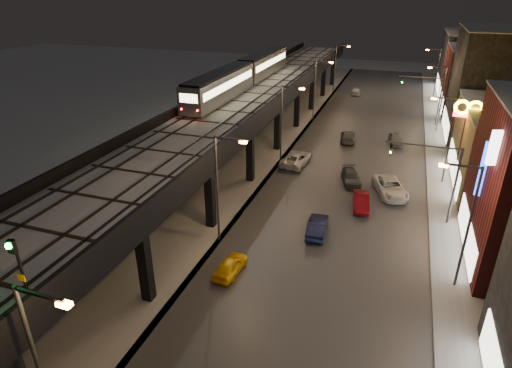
% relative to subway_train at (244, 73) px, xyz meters
% --- Properties ---
extents(ground, '(220.00, 220.00, 0.00)m').
position_rel_subway_train_xyz_m(ground, '(8.50, -40.12, -8.22)').
color(ground, silver).
extents(road_surface, '(17.00, 120.00, 0.06)m').
position_rel_subway_train_xyz_m(road_surface, '(16.00, -5.12, -8.19)').
color(road_surface, '#46474D').
rests_on(road_surface, ground).
extents(sidewalk_right, '(4.00, 120.00, 0.14)m').
position_rel_subway_train_xyz_m(sidewalk_right, '(26.00, -5.12, -8.15)').
color(sidewalk_right, '#9FA1A8').
rests_on(sidewalk_right, ground).
extents(under_viaduct_pavement, '(11.00, 120.00, 0.06)m').
position_rel_subway_train_xyz_m(under_viaduct_pavement, '(2.50, -5.12, -8.19)').
color(under_viaduct_pavement, '#9FA1A8').
rests_on(under_viaduct_pavement, ground).
extents(elevated_viaduct, '(9.00, 100.00, 6.30)m').
position_rel_subway_train_xyz_m(elevated_viaduct, '(2.50, -8.28, -2.60)').
color(elevated_viaduct, black).
rests_on(elevated_viaduct, ground).
extents(viaduct_trackbed, '(8.40, 100.00, 0.32)m').
position_rel_subway_train_xyz_m(viaduct_trackbed, '(2.49, -8.15, -1.83)').
color(viaduct_trackbed, '#B2B7C1').
rests_on(viaduct_trackbed, elevated_viaduct).
extents(viaduct_parapet_streetside, '(0.30, 100.00, 1.10)m').
position_rel_subway_train_xyz_m(viaduct_parapet_streetside, '(6.85, -8.12, -1.37)').
color(viaduct_parapet_streetside, black).
rests_on(viaduct_parapet_streetside, elevated_viaduct).
extents(viaduct_parapet_far, '(0.30, 100.00, 1.10)m').
position_rel_subway_train_xyz_m(viaduct_parapet_far, '(-1.85, -8.12, -1.37)').
color(viaduct_parapet_far, black).
rests_on(viaduct_parapet_far, elevated_viaduct).
extents(building_d, '(12.20, 13.20, 14.16)m').
position_rel_subway_train_xyz_m(building_d, '(32.49, 7.88, -1.14)').
color(building_d, '#242324').
rests_on(building_d, ground).
extents(building_e, '(12.20, 12.20, 10.16)m').
position_rel_subway_train_xyz_m(building_e, '(32.49, 21.88, -3.14)').
color(building_e, maroon).
rests_on(building_e, ground).
extents(building_f, '(12.20, 16.20, 11.16)m').
position_rel_subway_train_xyz_m(building_f, '(32.49, 35.88, -2.64)').
color(building_f, '#2F2F36').
rests_on(building_f, ground).
extents(streetlight_left_0, '(2.57, 0.28, 9.00)m').
position_rel_subway_train_xyz_m(streetlight_left_0, '(8.07, -45.12, -2.98)').
color(streetlight_left_0, '#38383A').
rests_on(streetlight_left_0, ground).
extents(streetlight_left_1, '(2.57, 0.28, 9.00)m').
position_rel_subway_train_xyz_m(streetlight_left_1, '(8.07, -27.12, -2.98)').
color(streetlight_left_1, '#38383A').
rests_on(streetlight_left_1, ground).
extents(streetlight_right_1, '(2.56, 0.28, 9.00)m').
position_rel_subway_train_xyz_m(streetlight_right_1, '(25.23, -27.12, -2.98)').
color(streetlight_right_1, '#38383A').
rests_on(streetlight_right_1, ground).
extents(streetlight_left_2, '(2.57, 0.28, 9.00)m').
position_rel_subway_train_xyz_m(streetlight_left_2, '(8.07, -9.12, -2.98)').
color(streetlight_left_2, '#38383A').
rests_on(streetlight_left_2, ground).
extents(streetlight_right_2, '(2.56, 0.28, 9.00)m').
position_rel_subway_train_xyz_m(streetlight_right_2, '(25.23, -9.12, -2.98)').
color(streetlight_right_2, '#38383A').
rests_on(streetlight_right_2, ground).
extents(streetlight_left_3, '(2.57, 0.28, 9.00)m').
position_rel_subway_train_xyz_m(streetlight_left_3, '(8.07, 8.88, -2.98)').
color(streetlight_left_3, '#38383A').
rests_on(streetlight_left_3, ground).
extents(streetlight_right_3, '(2.56, 0.28, 9.00)m').
position_rel_subway_train_xyz_m(streetlight_right_3, '(25.23, 8.88, -2.98)').
color(streetlight_right_3, '#38383A').
rests_on(streetlight_right_3, ground).
extents(streetlight_left_4, '(2.57, 0.28, 9.00)m').
position_rel_subway_train_xyz_m(streetlight_left_4, '(8.07, 26.88, -2.98)').
color(streetlight_left_4, '#38383A').
rests_on(streetlight_left_4, ground).
extents(streetlight_right_4, '(2.56, 0.28, 9.00)m').
position_rel_subway_train_xyz_m(streetlight_right_4, '(25.23, 26.88, -2.98)').
color(streetlight_right_4, '#38383A').
rests_on(streetlight_right_4, ground).
extents(traffic_light_rig_a, '(6.10, 0.34, 7.00)m').
position_rel_subway_train_xyz_m(traffic_light_rig_a, '(24.34, -18.12, -3.72)').
color(traffic_light_rig_a, '#38383A').
rests_on(traffic_light_rig_a, ground).
extents(traffic_light_rig_b, '(6.10, 0.34, 7.00)m').
position_rel_subway_train_xyz_m(traffic_light_rig_b, '(24.34, 11.88, -3.72)').
color(traffic_light_rig_b, '#38383A').
rests_on(traffic_light_rig_b, ground).
extents(subway_train, '(2.70, 32.38, 3.22)m').
position_rel_subway_train_xyz_m(subway_train, '(0.00, 0.00, 0.00)').
color(subway_train, gray).
rests_on(subway_train, viaduct_trackbed).
extents(rail_signal, '(0.37, 0.44, 3.22)m').
position_rel_subway_train_xyz_m(rail_signal, '(6.40, -43.70, 0.69)').
color(rail_signal, black).
rests_on(rail_signal, viaduct_trackbed).
extents(car_taxi, '(1.66, 3.66, 1.22)m').
position_rel_subway_train_xyz_m(car_taxi, '(10.28, -30.80, -7.61)').
color(car_taxi, yellow).
rests_on(car_taxi, ground).
extents(car_near_white, '(1.79, 4.32, 1.39)m').
position_rel_subway_train_xyz_m(car_near_white, '(15.09, -23.46, -7.52)').
color(car_near_white, '#0E153B').
rests_on(car_near_white, ground).
extents(car_mid_silver, '(3.04, 5.68, 1.52)m').
position_rel_subway_train_xyz_m(car_mid_silver, '(9.78, -9.38, -7.46)').
color(car_mid_silver, silver).
rests_on(car_mid_silver, ground).
extents(car_mid_dark, '(2.39, 4.76, 1.33)m').
position_rel_subway_train_xyz_m(car_mid_dark, '(14.23, 0.79, -7.55)').
color(car_mid_dark, '#555657').
rests_on(car_mid_dark, ground).
extents(car_far_white, '(1.97, 4.10, 1.35)m').
position_rel_subway_train_xyz_m(car_far_white, '(11.93, 27.75, -7.54)').
color(car_far_white, silver).
rests_on(car_far_white, ground).
extents(car_onc_silver, '(1.98, 4.19, 1.33)m').
position_rel_subway_train_xyz_m(car_onc_silver, '(18.01, -17.67, -7.55)').
color(car_onc_silver, maroon).
rests_on(car_onc_silver, ground).
extents(car_onc_dark, '(4.16, 5.99, 1.52)m').
position_rel_subway_train_xyz_m(car_onc_dark, '(20.42, -13.90, -7.46)').
color(car_onc_dark, white).
rests_on(car_onc_dark, ground).
extents(car_onc_white, '(2.84, 4.56, 1.23)m').
position_rel_subway_train_xyz_m(car_onc_white, '(16.38, -12.32, -7.60)').
color(car_onc_white, '#4B4F54').
rests_on(car_onc_white, ground).
extents(car_onc_red, '(2.32, 4.26, 1.38)m').
position_rel_subway_train_xyz_m(car_onc_red, '(20.31, 1.52, -7.53)').
color(car_onc_red, gray).
rests_on(car_onc_red, ground).
extents(sign_mcdonalds, '(2.66, 0.47, 8.93)m').
position_rel_subway_train_xyz_m(sign_mcdonalds, '(26.50, -9.35, -1.11)').
color(sign_mcdonalds, '#38383A').
rests_on(sign_mcdonalds, ground).
extents(sign_citgo, '(2.27, 0.39, 10.78)m').
position_rel_subway_train_xyz_m(sign_citgo, '(27.00, -25.04, 0.02)').
color(sign_citgo, '#38383A').
rests_on(sign_citgo, ground).
extents(sign_carwash, '(1.78, 0.35, 9.24)m').
position_rel_subway_train_xyz_m(sign_carwash, '(27.00, -23.03, -1.64)').
color(sign_carwash, '#38383A').
rests_on(sign_carwash, ground).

